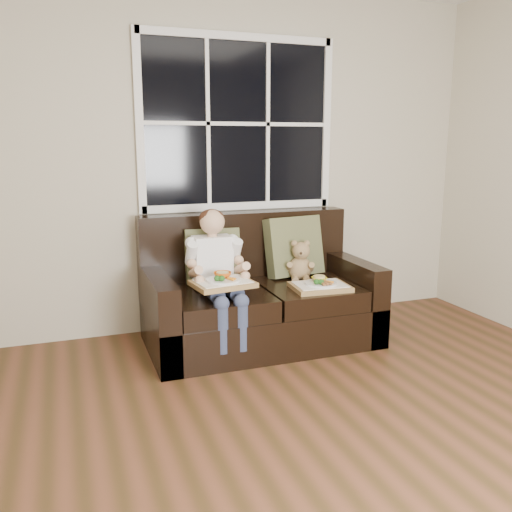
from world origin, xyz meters
name	(u,v)px	position (x,y,z in m)	size (l,w,h in m)	color
ground	(378,504)	(0.00, 0.00, 0.00)	(5.00, 5.00, 0.00)	brown
room_walls	(399,119)	(0.00, 0.00, 1.59)	(4.52, 5.02, 2.71)	beige
window_back	(238,124)	(0.19, 2.48, 1.65)	(1.62, 0.04, 1.37)	black
loveseat	(258,301)	(0.19, 2.02, 0.31)	(1.70, 0.92, 0.96)	black
pillow_left	(213,256)	(-0.12, 2.17, 0.66)	(0.43, 0.23, 0.43)	brown
pillow_right	(294,246)	(0.55, 2.17, 0.69)	(0.50, 0.29, 0.49)	brown
child	(216,264)	(-0.17, 1.90, 0.65)	(0.40, 0.60, 0.91)	white
teddy_bear	(301,263)	(0.55, 2.02, 0.58)	(0.23, 0.27, 0.33)	#9B7752
tray_left	(223,282)	(-0.18, 1.70, 0.57)	(0.44, 0.36, 0.09)	#A17A49
tray_right	(320,286)	(0.56, 1.71, 0.48)	(0.43, 0.34, 0.09)	#A17A49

